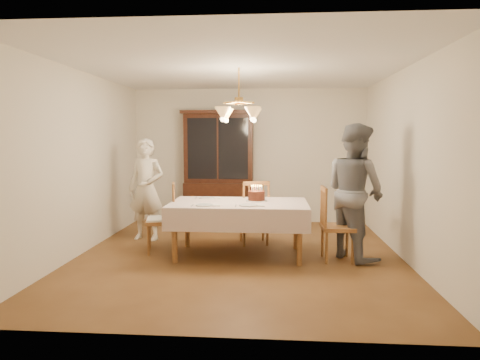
# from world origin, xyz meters

# --- Properties ---
(ground) EXTENTS (5.00, 5.00, 0.00)m
(ground) POSITION_xyz_m (0.00, 0.00, 0.00)
(ground) COLOR brown
(ground) RESTS_ON ground
(room_shell) EXTENTS (5.00, 5.00, 5.00)m
(room_shell) POSITION_xyz_m (0.00, 0.00, 1.58)
(room_shell) COLOR white
(room_shell) RESTS_ON ground
(dining_table) EXTENTS (1.90, 1.10, 0.76)m
(dining_table) POSITION_xyz_m (0.00, 0.00, 0.68)
(dining_table) COLOR brown
(dining_table) RESTS_ON ground
(china_hutch) EXTENTS (1.38, 0.54, 2.16)m
(china_hutch) POSITION_xyz_m (-0.56, 2.25, 1.04)
(china_hutch) COLOR black
(china_hutch) RESTS_ON ground
(chair_far_side) EXTENTS (0.52, 0.51, 1.00)m
(chair_far_side) POSITION_xyz_m (0.18, 0.69, 0.44)
(chair_far_side) COLOR brown
(chair_far_side) RESTS_ON ground
(chair_left_end) EXTENTS (0.51, 0.53, 1.00)m
(chair_left_end) POSITION_xyz_m (-1.14, 0.11, 0.45)
(chair_left_end) COLOR brown
(chair_left_end) RESTS_ON ground
(chair_right_end) EXTENTS (0.44, 0.46, 1.00)m
(chair_right_end) POSITION_xyz_m (1.33, -0.14, 0.44)
(chair_right_end) COLOR brown
(chair_right_end) RESTS_ON ground
(elderly_woman) EXTENTS (0.66, 0.50, 1.65)m
(elderly_woman) POSITION_xyz_m (-1.57, 0.84, 0.82)
(elderly_woman) COLOR white
(elderly_woman) RESTS_ON ground
(adult_in_grey) EXTENTS (1.07, 1.13, 1.85)m
(adult_in_grey) POSITION_xyz_m (1.59, 0.01, 0.92)
(adult_in_grey) COLOR slate
(adult_in_grey) RESTS_ON ground
(birthday_cake) EXTENTS (0.30, 0.30, 0.23)m
(birthday_cake) POSITION_xyz_m (0.24, 0.12, 0.83)
(birthday_cake) COLOR white
(birthday_cake) RESTS_ON dining_table
(place_setting_near_left) EXTENTS (0.38, 0.23, 0.02)m
(place_setting_near_left) POSITION_xyz_m (-0.42, -0.34, 0.77)
(place_setting_near_left) COLOR white
(place_setting_near_left) RESTS_ON dining_table
(place_setting_near_right) EXTENTS (0.39, 0.24, 0.02)m
(place_setting_near_right) POSITION_xyz_m (0.16, -0.30, 0.77)
(place_setting_near_right) COLOR white
(place_setting_near_right) RESTS_ON dining_table
(place_setting_far_left) EXTENTS (0.38, 0.23, 0.02)m
(place_setting_far_left) POSITION_xyz_m (-0.49, 0.33, 0.77)
(place_setting_far_left) COLOR white
(place_setting_far_left) RESTS_ON dining_table
(chandelier) EXTENTS (0.62, 0.62, 0.73)m
(chandelier) POSITION_xyz_m (-0.00, -0.00, 1.98)
(chandelier) COLOR #BF8C3F
(chandelier) RESTS_ON ground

